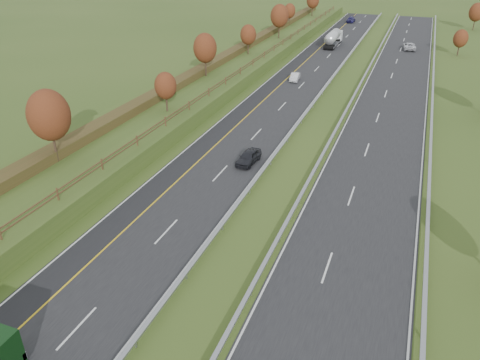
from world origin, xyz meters
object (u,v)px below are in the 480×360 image
object	(u,v)px
car_silver_mid	(295,77)
car_small_far	(351,20)
car_dark_near	(248,157)
car_oncoming	(410,46)
road_tanker	(333,38)

from	to	relation	value
car_silver_mid	car_small_far	bearing A→B (deg)	84.76
car_dark_near	car_small_far	size ratio (longest dim) A/B	0.85
car_dark_near	car_oncoming	bearing A→B (deg)	83.32
car_silver_mid	car_dark_near	bearing A→B (deg)	-89.53
car_oncoming	car_dark_near	bearing A→B (deg)	72.97
car_small_far	car_oncoming	xyz separation A→B (m)	(18.30, -33.86, 0.04)
car_silver_mid	car_small_far	distance (m)	67.88
car_dark_near	car_oncoming	distance (m)	70.38
road_tanker	car_small_far	distance (m)	35.74
car_silver_mid	car_oncoming	size ratio (longest dim) A/B	0.72
car_dark_near	car_small_far	world-z (taller)	car_small_far
car_silver_mid	road_tanker	bearing A→B (deg)	82.99
car_silver_mid	car_oncoming	world-z (taller)	car_oncoming
car_small_far	car_oncoming	size ratio (longest dim) A/B	0.91
car_silver_mid	car_oncoming	distance (m)	38.31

